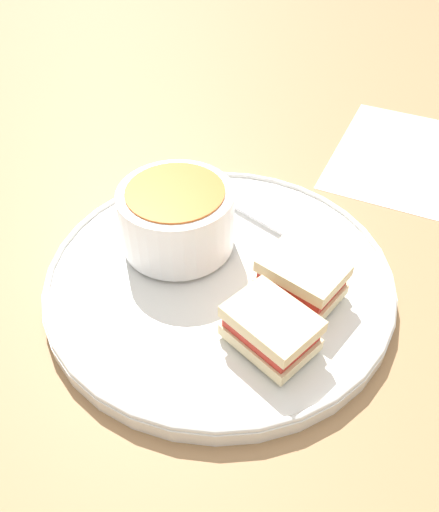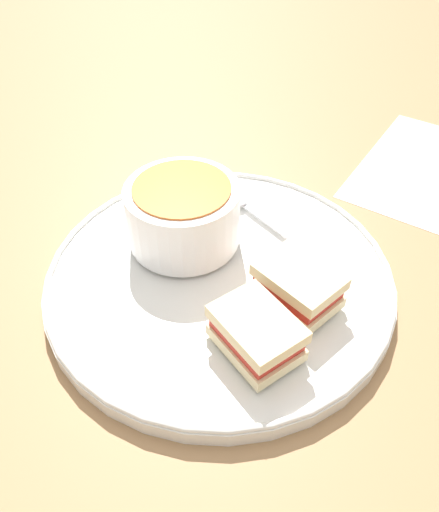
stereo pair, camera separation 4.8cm
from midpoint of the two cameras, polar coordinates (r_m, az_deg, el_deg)
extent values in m
plane|color=#9E754C|center=(0.51, 2.71, -3.26)|extent=(2.40, 2.40, 0.00)
cylinder|color=white|center=(0.50, 2.74, -2.64)|extent=(0.35, 0.35, 0.02)
torus|color=white|center=(0.50, 2.78, -1.88)|extent=(0.34, 0.34, 0.01)
cylinder|color=white|center=(0.53, -1.40, 2.17)|extent=(0.06, 0.06, 0.01)
cylinder|color=white|center=(0.51, -1.45, 4.63)|extent=(0.12, 0.12, 0.06)
cylinder|color=orange|center=(0.49, -1.52, 7.46)|extent=(0.10, 0.10, 0.01)
cube|color=silver|center=(0.55, 8.74, 3.20)|extent=(0.08, 0.07, 0.00)
ellipsoid|color=silver|center=(0.58, 4.48, 6.48)|extent=(0.04, 0.04, 0.01)
cube|color=beige|center=(0.43, 7.38, -9.87)|extent=(0.09, 0.09, 0.01)
cube|color=#B72D23|center=(0.42, 7.53, -8.90)|extent=(0.08, 0.08, 0.01)
cube|color=beige|center=(0.41, 7.68, -7.87)|extent=(0.09, 0.09, 0.01)
cube|color=beige|center=(0.47, 11.69, -4.47)|extent=(0.09, 0.09, 0.01)
cube|color=#B72D23|center=(0.46, 11.90, -3.47)|extent=(0.08, 0.08, 0.01)
cube|color=beige|center=(0.45, 12.12, -2.44)|extent=(0.09, 0.09, 0.01)
camera|label=1|loc=(0.02, -87.13, 2.74)|focal=35.00mm
camera|label=2|loc=(0.02, 92.87, -2.74)|focal=35.00mm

